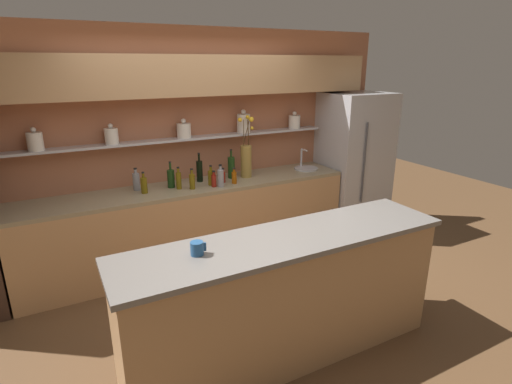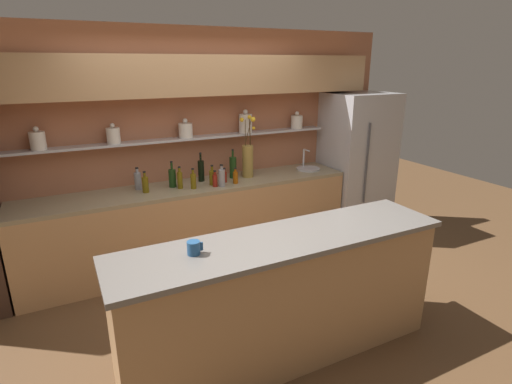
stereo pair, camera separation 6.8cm
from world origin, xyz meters
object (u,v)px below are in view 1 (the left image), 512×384
bottle_oil_4 (179,180)px  bottle_oil_10 (211,177)px  bottle_wine_5 (231,167)px  bottle_wine_3 (171,178)px  bottle_sauce_7 (234,177)px  bottle_sauce_9 (214,180)px  bottle_oil_0 (144,185)px  bottle_oil_1 (192,181)px  refrigerator (353,163)px  bottle_sauce_6 (223,177)px  bottle_spirit_11 (221,178)px  coffee_mug (197,248)px  bottle_spirit_2 (136,181)px  sink_fixture (306,167)px  flower_vase (246,158)px  bottle_wine_8 (200,171)px

bottle_oil_4 → bottle_oil_10: bearing=-4.9°
bottle_wine_5 → bottle_oil_4: bearing=-169.2°
bottle_wine_3 → bottle_oil_4: 0.11m
bottle_sauce_7 → bottle_sauce_9: (-0.25, -0.01, 0.00)m
bottle_oil_4 → bottle_wine_5: size_ratio=0.71×
bottle_oil_10 → bottle_oil_0: bearing=175.5°
bottle_oil_1 → bottle_sauce_9: bearing=-8.2°
refrigerator → bottle_sauce_7: refrigerator is taller
bottle_oil_0 → bottle_wine_3: (0.31, 0.06, 0.01)m
bottle_sauce_6 → bottle_sauce_7: bearing=-48.4°
bottle_spirit_11 → coffee_mug: size_ratio=2.32×
bottle_spirit_2 → bottle_oil_4: 0.44m
bottle_oil_0 → bottle_wine_5: (1.04, 0.10, 0.04)m
bottle_sauce_9 → bottle_wine_5: bearing=36.4°
coffee_mug → bottle_wine_5: bearing=59.7°
bottle_spirit_2 → refrigerator: bearing=-3.3°
sink_fixture → bottle_oil_1: 1.57m
bottle_oil_4 → bottle_sauce_6: bottle_oil_4 is taller
bottle_oil_1 → bottle_sauce_7: (0.49, -0.03, -0.02)m
bottle_sauce_6 → bottle_sauce_9: bottle_sauce_9 is taller
flower_vase → bottle_wine_3: bearing=179.9°
bottle_oil_0 → bottle_spirit_2: (-0.05, 0.14, 0.01)m
bottle_sauce_6 → refrigerator: bearing=-0.1°
refrigerator → bottle_oil_10: refrigerator is taller
bottle_wine_5 → bottle_sauce_7: size_ratio=1.90×
bottle_spirit_11 → flower_vase: bearing=27.7°
bottle_wine_5 → bottle_oil_10: 0.36m
refrigerator → sink_fixture: bearing=176.3°
bottle_sauce_7 → bottle_oil_0: bearing=172.9°
bottle_oil_0 → bottle_sauce_9: bottle_oil_0 is taller
bottle_sauce_9 → bottle_spirit_11: bottle_spirit_11 is taller
sink_fixture → bottle_oil_1: sink_fixture is taller
sink_fixture → bottle_oil_0: (-2.05, -0.03, 0.07)m
refrigerator → bottle_spirit_2: (-2.84, 0.16, 0.09)m
bottle_wine_8 → bottle_sauce_9: 0.28m
bottle_wine_8 → flower_vase: bearing=-7.5°
refrigerator → bottle_oil_4: (-2.43, -0.01, 0.09)m
bottle_oil_1 → bottle_oil_0: bearing=168.9°
flower_vase → bottle_oil_4: flower_vase is taller
refrigerator → sink_fixture: (-0.75, 0.05, 0.02)m
bottle_spirit_2 → bottle_spirit_11: bottle_spirit_11 is taller
bottle_wine_5 → bottle_sauce_9: (-0.32, -0.23, -0.06)m
bottle_sauce_7 → bottle_spirit_11: bottle_spirit_11 is taller
refrigerator → bottle_spirit_2: refrigerator is taller
flower_vase → bottle_sauce_7: bearing=-143.0°
coffee_mug → bottle_spirit_2: bearing=89.7°
bottle_wine_5 → bottle_sauce_9: bearing=-143.6°
flower_vase → bottle_oil_4: size_ratio=2.96×
flower_vase → bottle_oil_0: (-1.22, -0.06, -0.14)m
bottle_spirit_2 → coffee_mug: 1.92m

